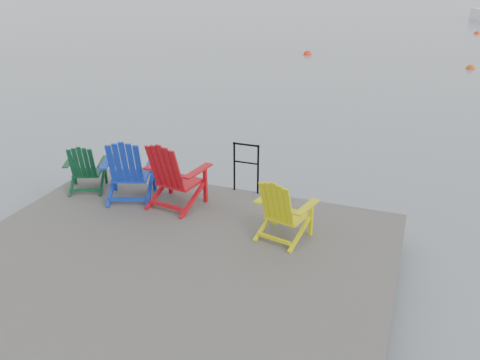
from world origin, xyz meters
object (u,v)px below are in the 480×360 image
(chair_green, at_px, (85,167))
(chair_blue, at_px, (128,169))
(chair_red, at_px, (174,174))
(buoy_b, at_px, (307,55))
(buoy_d, at_px, (477,34))
(chair_yellow, at_px, (283,208))
(handrail, at_px, (246,163))
(buoy_a, at_px, (470,69))

(chair_green, xyz_separation_m, chair_blue, (0.92, -0.05, 0.12))
(chair_red, xyz_separation_m, buoy_b, (-2.00, 18.02, -1.08))
(chair_blue, distance_m, chair_red, 0.84)
(buoy_b, bearing_deg, buoy_d, 53.57)
(chair_red, height_order, chair_yellow, chair_red)
(chair_green, relative_size, chair_yellow, 0.90)
(chair_blue, xyz_separation_m, chair_yellow, (2.81, -0.39, -0.07))
(handrail, xyz_separation_m, buoy_a, (4.41, 16.07, -1.04))
(chair_green, distance_m, chair_yellow, 3.75)
(handrail, distance_m, buoy_a, 16.69)
(chair_yellow, bearing_deg, chair_blue, -174.68)
(buoy_b, bearing_deg, chair_green, -89.22)
(handrail, bearing_deg, chair_blue, -150.81)
(chair_yellow, distance_m, buoy_a, 17.79)
(chair_yellow, distance_m, buoy_b, 18.90)
(chair_green, distance_m, buoy_b, 18.03)
(chair_blue, distance_m, buoy_b, 18.12)
(buoy_b, bearing_deg, chair_blue, -86.31)
(chair_green, relative_size, buoy_d, 2.54)
(chair_green, xyz_separation_m, buoy_b, (-0.24, 18.01, -0.95))
(handrail, distance_m, chair_green, 2.83)
(chair_blue, bearing_deg, handrail, 9.01)
(chair_blue, bearing_deg, chair_yellow, -28.18)
(chair_green, bearing_deg, buoy_a, 43.49)
(buoy_a, height_order, buoy_b, buoy_b)
(chair_green, bearing_deg, handrail, -4.64)
(chair_red, relative_size, buoy_b, 2.85)
(chair_green, bearing_deg, chair_yellow, -30.63)
(handrail, distance_m, chair_red, 1.32)
(chair_yellow, bearing_deg, buoy_b, 115.47)
(buoy_a, relative_size, buoy_d, 1.04)
(chair_blue, xyz_separation_m, chair_red, (0.84, 0.03, 0.02))
(chair_blue, xyz_separation_m, buoy_a, (6.17, 17.04, -1.06))
(handrail, distance_m, chair_yellow, 1.73)
(handrail, xyz_separation_m, chair_blue, (-1.75, -0.98, 0.02))
(chair_green, height_order, buoy_d, chair_green)
(handrail, relative_size, chair_blue, 0.81)
(buoy_d, bearing_deg, chair_yellow, -98.14)
(buoy_b, height_order, buoy_d, buoy_b)
(chair_yellow, bearing_deg, handrail, 140.79)
(chair_green, distance_m, chair_red, 1.76)
(chair_green, distance_m, buoy_d, 30.19)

